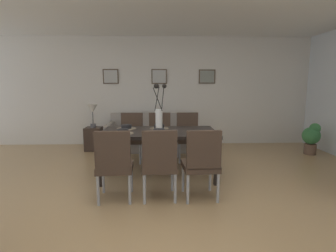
{
  "coord_description": "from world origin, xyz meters",
  "views": [
    {
      "loc": [
        -0.04,
        -3.1,
        1.45
      ],
      "look_at": [
        0.09,
        1.16,
        0.77
      ],
      "focal_mm": 27.4,
      "sensor_mm": 36.0,
      "label": 1
    }
  ],
  "objects_px": {
    "bowl_near_left": "(123,131)",
    "bowl_far_right": "(159,126)",
    "dining_chair_near_left": "(114,162)",
    "dining_chair_near_right": "(131,135)",
    "dining_chair_far_right": "(160,134)",
    "framed_picture_right": "(207,77)",
    "table_lamp": "(93,111)",
    "dining_chair_mid_left": "(202,161)",
    "side_table": "(94,139)",
    "centerpiece_vase": "(159,113)",
    "potted_plant": "(312,137)",
    "bowl_near_right": "(126,126)",
    "sofa": "(147,137)",
    "bowl_far_left": "(159,131)",
    "dining_chair_far_left": "(159,161)",
    "framed_picture_center": "(159,77)",
    "framed_picture_left": "(111,76)",
    "dining_table": "(159,135)",
    "dining_chair_mid_right": "(188,134)"
  },
  "relations": [
    {
      "from": "dining_chair_near_left",
      "to": "bowl_near_right",
      "type": "bearing_deg",
      "value": 89.3
    },
    {
      "from": "dining_chair_near_right",
      "to": "bowl_far_left",
      "type": "distance_m",
      "value": 1.26
    },
    {
      "from": "dining_chair_far_right",
      "to": "framed_picture_right",
      "type": "distance_m",
      "value": 2.14
    },
    {
      "from": "bowl_near_left",
      "to": "bowl_far_right",
      "type": "distance_m",
      "value": 0.69
    },
    {
      "from": "bowl_near_left",
      "to": "bowl_far_right",
      "type": "height_order",
      "value": "same"
    },
    {
      "from": "bowl_far_left",
      "to": "potted_plant",
      "type": "xyz_separation_m",
      "value": [
        3.22,
        1.43,
        -0.41
      ]
    },
    {
      "from": "dining_chair_far_right",
      "to": "bowl_near_left",
      "type": "xyz_separation_m",
      "value": [
        -0.55,
        -1.11,
        0.27
      ]
    },
    {
      "from": "bowl_near_left",
      "to": "bowl_far_right",
      "type": "relative_size",
      "value": 1.0
    },
    {
      "from": "dining_chair_far_left",
      "to": "framed_picture_center",
      "type": "distance_m",
      "value": 3.37
    },
    {
      "from": "dining_chair_near_left",
      "to": "dining_chair_mid_left",
      "type": "xyz_separation_m",
      "value": [
        1.09,
        0.01,
        0.0
      ]
    },
    {
      "from": "dining_chair_near_left",
      "to": "table_lamp",
      "type": "height_order",
      "value": "table_lamp"
    },
    {
      "from": "potted_plant",
      "to": "table_lamp",
      "type": "bearing_deg",
      "value": 173.87
    },
    {
      "from": "side_table",
      "to": "dining_chair_near_left",
      "type": "bearing_deg",
      "value": -70.53
    },
    {
      "from": "bowl_far_left",
      "to": "bowl_far_right",
      "type": "xyz_separation_m",
      "value": [
        0.0,
        0.43,
        0.0
      ]
    },
    {
      "from": "bowl_far_right",
      "to": "sofa",
      "type": "distance_m",
      "value": 1.69
    },
    {
      "from": "framed_picture_right",
      "to": "potted_plant",
      "type": "relative_size",
      "value": 0.6
    },
    {
      "from": "bowl_far_left",
      "to": "framed_picture_right",
      "type": "xyz_separation_m",
      "value": [
        1.16,
        2.5,
        0.88
      ]
    },
    {
      "from": "centerpiece_vase",
      "to": "bowl_far_left",
      "type": "relative_size",
      "value": 4.32
    },
    {
      "from": "dining_table",
      "to": "dining_chair_mid_right",
      "type": "bearing_deg",
      "value": 58.36
    },
    {
      "from": "bowl_near_left",
      "to": "sofa",
      "type": "bearing_deg",
      "value": 82.91
    },
    {
      "from": "centerpiece_vase",
      "to": "side_table",
      "type": "xyz_separation_m",
      "value": [
        -1.48,
        1.72,
        -0.76
      ]
    },
    {
      "from": "bowl_near_right",
      "to": "bowl_far_left",
      "type": "height_order",
      "value": "same"
    },
    {
      "from": "sofa",
      "to": "potted_plant",
      "type": "height_order",
      "value": "sofa"
    },
    {
      "from": "dining_chair_near_right",
      "to": "dining_chair_mid_left",
      "type": "distance_m",
      "value": 2.08
    },
    {
      "from": "centerpiece_vase",
      "to": "dining_chair_far_right",
      "type": "bearing_deg",
      "value": 89.48
    },
    {
      "from": "potted_plant",
      "to": "bowl_near_right",
      "type": "bearing_deg",
      "value": -165.06
    },
    {
      "from": "dining_chair_mid_left",
      "to": "bowl_far_left",
      "type": "relative_size",
      "value": 5.41
    },
    {
      "from": "dining_chair_near_left",
      "to": "dining_chair_near_right",
      "type": "bearing_deg",
      "value": 89.47
    },
    {
      "from": "dining_chair_mid_left",
      "to": "sofa",
      "type": "distance_m",
      "value": 2.83
    },
    {
      "from": "dining_chair_mid_left",
      "to": "bowl_near_right",
      "type": "height_order",
      "value": "dining_chair_mid_left"
    },
    {
      "from": "dining_chair_near_left",
      "to": "potted_plant",
      "type": "relative_size",
      "value": 1.37
    },
    {
      "from": "dining_table",
      "to": "framed_picture_center",
      "type": "height_order",
      "value": "framed_picture_center"
    },
    {
      "from": "bowl_near_left",
      "to": "framed_picture_center",
      "type": "height_order",
      "value": "framed_picture_center"
    },
    {
      "from": "bowl_far_left",
      "to": "framed_picture_left",
      "type": "distance_m",
      "value": 2.89
    },
    {
      "from": "bowl_far_left",
      "to": "dining_chair_near_right",
      "type": "bearing_deg",
      "value": 115.95
    },
    {
      "from": "bowl_near_left",
      "to": "side_table",
      "type": "bearing_deg",
      "value": 115.93
    },
    {
      "from": "dining_chair_far_right",
      "to": "centerpiece_vase",
      "type": "relative_size",
      "value": 1.25
    },
    {
      "from": "dining_table",
      "to": "potted_plant",
      "type": "xyz_separation_m",
      "value": [
        3.22,
        1.22,
        -0.29
      ]
    },
    {
      "from": "table_lamp",
      "to": "potted_plant",
      "type": "bearing_deg",
      "value": -6.13
    },
    {
      "from": "dining_chair_near_right",
      "to": "bowl_near_left",
      "type": "bearing_deg",
      "value": -90.16
    },
    {
      "from": "dining_chair_near_left",
      "to": "dining_chair_near_right",
      "type": "height_order",
      "value": "same"
    },
    {
      "from": "dining_chair_near_right",
      "to": "bowl_near_right",
      "type": "xyz_separation_m",
      "value": [
        -0.0,
        -0.67,
        0.27
      ]
    },
    {
      "from": "dining_chair_far_left",
      "to": "bowl_far_right",
      "type": "height_order",
      "value": "dining_chair_far_left"
    },
    {
      "from": "bowl_far_right",
      "to": "bowl_near_left",
      "type": "bearing_deg",
      "value": -141.38
    },
    {
      "from": "dining_chair_far_left",
      "to": "bowl_far_right",
      "type": "bearing_deg",
      "value": 90.27
    },
    {
      "from": "dining_chair_far_left",
      "to": "side_table",
      "type": "distance_m",
      "value": 3.01
    },
    {
      "from": "dining_chair_mid_left",
      "to": "centerpiece_vase",
      "type": "distance_m",
      "value": 1.16
    },
    {
      "from": "bowl_far_right",
      "to": "sofa",
      "type": "bearing_deg",
      "value": 100.31
    },
    {
      "from": "dining_chair_near_right",
      "to": "side_table",
      "type": "height_order",
      "value": "dining_chair_near_right"
    },
    {
      "from": "framed_picture_right",
      "to": "framed_picture_left",
      "type": "bearing_deg",
      "value": 180.0
    }
  ]
}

